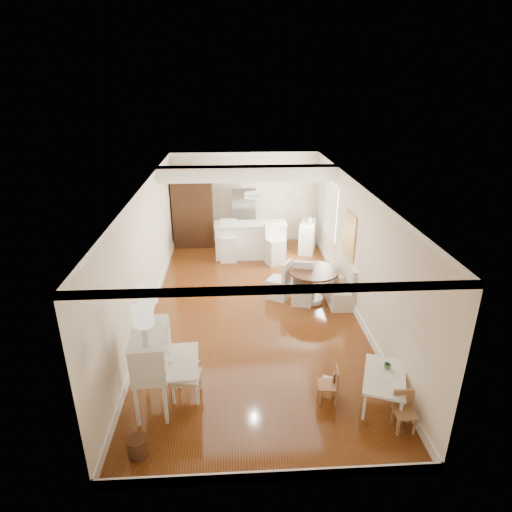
{
  "coord_description": "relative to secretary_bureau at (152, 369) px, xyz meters",
  "views": [
    {
      "loc": [
        -0.43,
        -8.45,
        4.77
      ],
      "look_at": [
        0.09,
        0.3,
        1.17
      ],
      "focal_mm": 30.0,
      "sensor_mm": 36.0,
      "label": 1
    }
  ],
  "objects": [
    {
      "name": "room",
      "position": [
        1.74,
        3.26,
        1.32
      ],
      "size": [
        9.0,
        9.04,
        2.82
      ],
      "color": "brown",
      "rests_on": "ground"
    },
    {
      "name": "pantry_cabinet",
      "position": [
        0.1,
        7.11,
        0.49
      ],
      "size": [
        1.2,
        0.6,
        2.3
      ],
      "primitive_type": "cube",
      "color": "#381E11",
      "rests_on": "ground"
    },
    {
      "name": "banquette",
      "position": [
        3.69,
        3.43,
        -0.17
      ],
      "size": [
        0.52,
        1.6,
        0.98
      ],
      "primitive_type": "cube",
      "color": "silver",
      "rests_on": "ground"
    },
    {
      "name": "kids_chair_c",
      "position": [
        3.72,
        -0.77,
        -0.35
      ],
      "size": [
        0.3,
        0.3,
        0.62
      ],
      "primitive_type": "cube",
      "rotation": [
        0.0,
        0.0,
        -0.02
      ],
      "color": "#9F6F48",
      "rests_on": "ground"
    },
    {
      "name": "sideboard",
      "position": [
        3.53,
        6.43,
        -0.21
      ],
      "size": [
        0.67,
        1.02,
        0.9
      ],
      "primitive_type": "cube",
      "rotation": [
        0.0,
        0.0,
        -0.29
      ],
      "color": "white",
      "rests_on": "ground"
    },
    {
      "name": "dining_table",
      "position": [
        3.09,
        3.24,
        -0.27
      ],
      "size": [
        1.49,
        1.49,
        0.79
      ],
      "primitive_type": "cylinder",
      "rotation": [
        0.0,
        0.0,
        0.37
      ],
      "color": "#472417",
      "rests_on": "ground"
    },
    {
      "name": "kids_chair_a",
      "position": [
        2.73,
        -0.11,
        -0.34
      ],
      "size": [
        0.34,
        0.34,
        0.63
      ],
      "primitive_type": "cube",
      "rotation": [
        0.0,
        0.0,
        -1.7
      ],
      "color": "#9A6A46",
      "rests_on": "ground"
    },
    {
      "name": "branch_vase",
      "position": [
        3.58,
        6.45,
        0.32
      ],
      "size": [
        0.18,
        0.18,
        0.17
      ],
      "primitive_type": "imported",
      "rotation": [
        0.0,
        0.0,
        0.12
      ],
      "color": "white",
      "rests_on": "sideboard"
    },
    {
      "name": "slip_chair_far",
      "position": [
        2.34,
        3.46,
        -0.18
      ],
      "size": [
        0.63,
        0.62,
        0.95
      ],
      "primitive_type": "cube",
      "rotation": [
        0.0,
        0.0,
        -2.08
      ],
      "color": "silver",
      "rests_on": "ground"
    },
    {
      "name": "bar_stool_left",
      "position": [
        1.17,
        5.8,
        -0.07
      ],
      "size": [
        0.48,
        0.48,
        1.17
      ],
      "primitive_type": "cube",
      "rotation": [
        0.0,
        0.0,
        -0.03
      ],
      "color": "white",
      "rests_on": "ground"
    },
    {
      "name": "gustavian_armchair",
      "position": [
        0.49,
        0.12,
        -0.25
      ],
      "size": [
        0.52,
        0.52,
        0.81
      ],
      "primitive_type": "cube",
      "rotation": [
        0.0,
        0.0,
        1.45
      ],
      "color": "white",
      "rests_on": "ground"
    },
    {
      "name": "breakfast_counter",
      "position": [
        1.8,
        6.03,
        -0.14
      ],
      "size": [
        2.05,
        0.65,
        1.03
      ],
      "primitive_type": "cube",
      "color": "white",
      "rests_on": "ground"
    },
    {
      "name": "kids_table",
      "position": [
        3.6,
        -0.2,
        -0.4
      ],
      "size": [
        0.94,
        1.19,
        0.52
      ],
      "primitive_type": "cube",
      "rotation": [
        0.0,
        0.0,
        -0.36
      ],
      "color": "white",
      "rests_on": "ground"
    },
    {
      "name": "pencil_cup",
      "position": [
        3.69,
        -0.03,
        -0.1
      ],
      "size": [
        0.12,
        0.12,
        0.09
      ],
      "primitive_type": "imported",
      "rotation": [
        0.0,
        0.0,
        -0.08
      ],
      "color": "#578A50",
      "rests_on": "kids_table"
    },
    {
      "name": "secretary_bureau",
      "position": [
        0.0,
        0.0,
        0.0
      ],
      "size": [
        1.1,
        1.12,
        1.32
      ],
      "primitive_type": "cube",
      "rotation": [
        0.0,
        0.0,
        0.07
      ],
      "color": "silver",
      "rests_on": "ground"
    },
    {
      "name": "slip_chair_near",
      "position": [
        2.85,
        3.16,
        -0.18
      ],
      "size": [
        0.54,
        0.56,
        0.95
      ],
      "primitive_type": "cube",
      "rotation": [
        0.0,
        0.0,
        -0.22
      ],
      "color": "silver",
      "rests_on": "ground"
    },
    {
      "name": "kids_chair_b",
      "position": [
        2.78,
        0.06,
        -0.41
      ],
      "size": [
        0.32,
        0.32,
        0.5
      ],
      "primitive_type": "cube",
      "rotation": [
        0.0,
        0.0,
        -2.06
      ],
      "color": "tan",
      "rests_on": "ground"
    },
    {
      "name": "fridge",
      "position": [
        2.0,
        7.08,
        0.24
      ],
      "size": [
        0.75,
        0.65,
        1.8
      ],
      "primitive_type": "imported",
      "color": "silver",
      "rests_on": "ground"
    },
    {
      "name": "bar_stool_right",
      "position": [
        2.45,
        5.5,
        -0.09
      ],
      "size": [
        0.6,
        0.6,
        1.14
      ],
      "primitive_type": "cube",
      "rotation": [
        0.0,
        0.0,
        0.39
      ],
      "color": "silver",
      "rests_on": "ground"
    },
    {
      "name": "wicker_basket",
      "position": [
        -0.08,
        -1.02,
        -0.52
      ],
      "size": [
        0.36,
        0.36,
        0.28
      ],
      "primitive_type": "cylinder",
      "rotation": [
        0.0,
        0.0,
        -0.41
      ],
      "color": "#4F2D18",
      "rests_on": "ground"
    }
  ]
}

